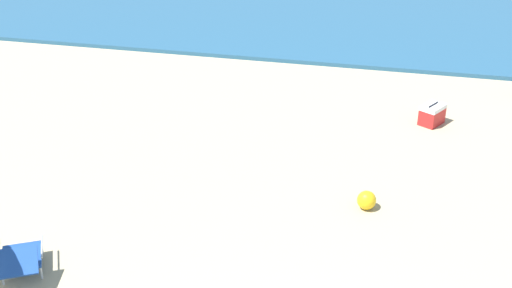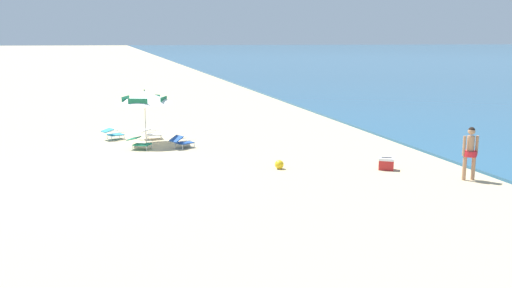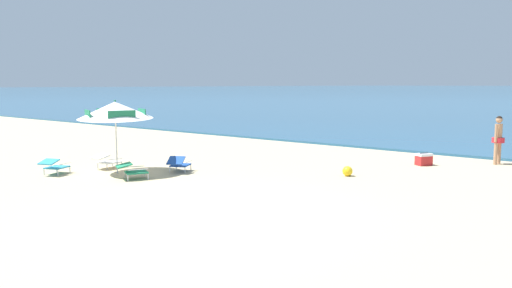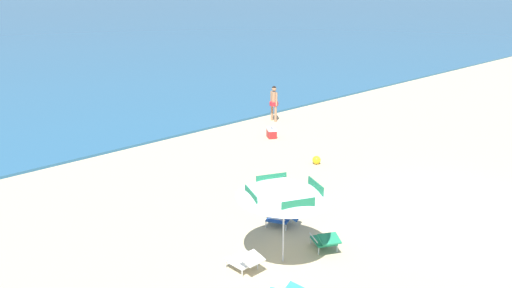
{
  "view_description": "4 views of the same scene",
  "coord_description": "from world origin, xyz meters",
  "px_view_note": "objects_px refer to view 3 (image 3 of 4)",
  "views": [
    {
      "loc": [
        0.45,
        -3.44,
        5.73
      ],
      "look_at": [
        -1.7,
        6.0,
        0.75
      ],
      "focal_mm": 47.3,
      "sensor_mm": 36.0,
      "label": 1
    },
    {
      "loc": [
        16.96,
        0.43,
        4.23
      ],
      "look_at": [
        -0.79,
        5.1,
        0.7
      ],
      "focal_mm": 38.09,
      "sensor_mm": 36.0,
      "label": 2
    },
    {
      "loc": [
        7.29,
        -7.41,
        2.71
      ],
      "look_at": [
        -2.97,
        5.19,
        0.77
      ],
      "focal_mm": 35.23,
      "sensor_mm": 36.0,
      "label": 3
    },
    {
      "loc": [
        -13.79,
        -6.47,
        6.75
      ],
      "look_at": [
        -1.73,
        6.83,
        0.88
      ],
      "focal_mm": 37.97,
      "sensor_mm": 36.0,
      "label": 4
    }
  ],
  "objects_px": {
    "beach_umbrella_striped_main": "(115,110)",
    "cooler_box": "(424,159)",
    "lounge_chair_beside_umbrella": "(54,165)",
    "person_standing_near_shore": "(498,136)",
    "beach_ball": "(347,171)",
    "lounge_chair_under_umbrella": "(106,160)",
    "lounge_chair_spare_folded": "(179,163)",
    "lounge_chair_facing_sea": "(132,170)"
  },
  "relations": [
    {
      "from": "lounge_chair_facing_sea",
      "to": "lounge_chair_spare_folded",
      "type": "xyz_separation_m",
      "value": [
        0.16,
        1.64,
        -0.01
      ]
    },
    {
      "from": "beach_ball",
      "to": "person_standing_near_shore",
      "type": "bearing_deg",
      "value": 61.14
    },
    {
      "from": "cooler_box",
      "to": "beach_ball",
      "type": "distance_m",
      "value": 3.54
    },
    {
      "from": "beach_umbrella_striped_main",
      "to": "lounge_chair_spare_folded",
      "type": "bearing_deg",
      "value": 44.6
    },
    {
      "from": "beach_umbrella_striped_main",
      "to": "lounge_chair_beside_umbrella",
      "type": "height_order",
      "value": "beach_umbrella_striped_main"
    },
    {
      "from": "lounge_chair_spare_folded",
      "to": "cooler_box",
      "type": "xyz_separation_m",
      "value": [
        5.38,
        6.09,
        -0.07
      ]
    },
    {
      "from": "lounge_chair_beside_umbrella",
      "to": "beach_umbrella_striped_main",
      "type": "bearing_deg",
      "value": 46.09
    },
    {
      "from": "lounge_chair_under_umbrella",
      "to": "cooler_box",
      "type": "distance_m",
      "value": 10.47
    },
    {
      "from": "lounge_chair_under_umbrella",
      "to": "lounge_chair_beside_umbrella",
      "type": "height_order",
      "value": "same"
    },
    {
      "from": "cooler_box",
      "to": "lounge_chair_beside_umbrella",
      "type": "bearing_deg",
      "value": -132.46
    },
    {
      "from": "beach_umbrella_striped_main",
      "to": "lounge_chair_beside_umbrella",
      "type": "bearing_deg",
      "value": -133.91
    },
    {
      "from": "lounge_chair_under_umbrella",
      "to": "person_standing_near_shore",
      "type": "xyz_separation_m",
      "value": [
        9.52,
        8.91,
        0.67
      ]
    },
    {
      "from": "beach_umbrella_striped_main",
      "to": "lounge_chair_beside_umbrella",
      "type": "xyz_separation_m",
      "value": [
        -1.28,
        -1.33,
        -1.65
      ]
    },
    {
      "from": "lounge_chair_facing_sea",
      "to": "lounge_chair_beside_umbrella",
      "type": "bearing_deg",
      "value": -157.85
    },
    {
      "from": "beach_umbrella_striped_main",
      "to": "person_standing_near_shore",
      "type": "height_order",
      "value": "beach_umbrella_striped_main"
    },
    {
      "from": "lounge_chair_beside_umbrella",
      "to": "person_standing_near_shore",
      "type": "relative_size",
      "value": 0.6
    },
    {
      "from": "person_standing_near_shore",
      "to": "beach_umbrella_striped_main",
      "type": "bearing_deg",
      "value": -132.97
    },
    {
      "from": "lounge_chair_under_umbrella",
      "to": "lounge_chair_spare_folded",
      "type": "bearing_deg",
      "value": 24.26
    },
    {
      "from": "lounge_chair_beside_umbrella",
      "to": "lounge_chair_facing_sea",
      "type": "xyz_separation_m",
      "value": [
        2.46,
        1.0,
        0.0
      ]
    },
    {
      "from": "cooler_box",
      "to": "beach_ball",
      "type": "xyz_separation_m",
      "value": [
        -1.0,
        -3.39,
        -0.05
      ]
    },
    {
      "from": "lounge_chair_beside_umbrella",
      "to": "lounge_chair_spare_folded",
      "type": "relative_size",
      "value": 0.97
    },
    {
      "from": "beach_umbrella_striped_main",
      "to": "lounge_chair_under_umbrella",
      "type": "height_order",
      "value": "beach_umbrella_striped_main"
    },
    {
      "from": "person_standing_near_shore",
      "to": "beach_ball",
      "type": "xyz_separation_m",
      "value": [
        -2.86,
        -5.18,
        -0.8
      ]
    },
    {
      "from": "lounge_chair_beside_umbrella",
      "to": "cooler_box",
      "type": "relative_size",
      "value": 1.64
    },
    {
      "from": "lounge_chair_beside_umbrella",
      "to": "cooler_box",
      "type": "bearing_deg",
      "value": 47.54
    },
    {
      "from": "lounge_chair_spare_folded",
      "to": "person_standing_near_shore",
      "type": "relative_size",
      "value": 0.62
    },
    {
      "from": "cooler_box",
      "to": "lounge_chair_spare_folded",
      "type": "bearing_deg",
      "value": -131.45
    },
    {
      "from": "cooler_box",
      "to": "beach_ball",
      "type": "height_order",
      "value": "cooler_box"
    },
    {
      "from": "lounge_chair_beside_umbrella",
      "to": "beach_ball",
      "type": "height_order",
      "value": "lounge_chair_beside_umbrella"
    },
    {
      "from": "beach_umbrella_striped_main",
      "to": "lounge_chair_under_umbrella",
      "type": "relative_size",
      "value": 3.63
    },
    {
      "from": "beach_umbrella_striped_main",
      "to": "cooler_box",
      "type": "relative_size",
      "value": 5.27
    },
    {
      "from": "beach_umbrella_striped_main",
      "to": "cooler_box",
      "type": "xyz_separation_m",
      "value": [
        6.71,
        7.4,
        -1.73
      ]
    },
    {
      "from": "lounge_chair_spare_folded",
      "to": "person_standing_near_shore",
      "type": "height_order",
      "value": "person_standing_near_shore"
    },
    {
      "from": "lounge_chair_under_umbrella",
      "to": "person_standing_near_shore",
      "type": "distance_m",
      "value": 13.06
    },
    {
      "from": "lounge_chair_under_umbrella",
      "to": "cooler_box",
      "type": "bearing_deg",
      "value": 42.87
    },
    {
      "from": "person_standing_near_shore",
      "to": "beach_ball",
      "type": "distance_m",
      "value": 5.97
    },
    {
      "from": "person_standing_near_shore",
      "to": "cooler_box",
      "type": "height_order",
      "value": "person_standing_near_shore"
    },
    {
      "from": "lounge_chair_beside_umbrella",
      "to": "person_standing_near_shore",
      "type": "xyz_separation_m",
      "value": [
        9.84,
        10.52,
        0.67
      ]
    },
    {
      "from": "beach_umbrella_striped_main",
      "to": "person_standing_near_shore",
      "type": "distance_m",
      "value": 12.6
    },
    {
      "from": "lounge_chair_spare_folded",
      "to": "beach_umbrella_striped_main",
      "type": "bearing_deg",
      "value": -135.4
    },
    {
      "from": "beach_ball",
      "to": "lounge_chair_facing_sea",
      "type": "bearing_deg",
      "value": -136.22
    },
    {
      "from": "lounge_chair_spare_folded",
      "to": "lounge_chair_beside_umbrella",
      "type": "bearing_deg",
      "value": -134.66
    }
  ]
}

